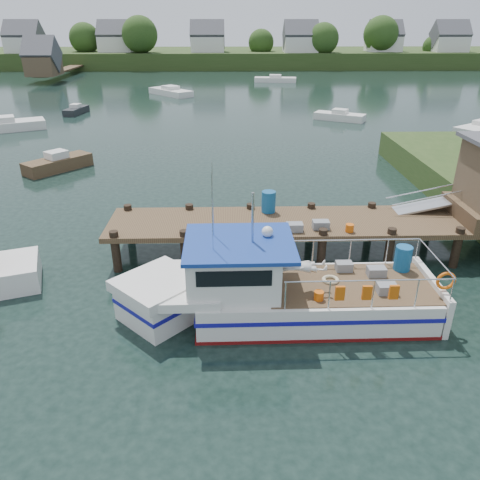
{
  "coord_description": "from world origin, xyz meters",
  "views": [
    {
      "loc": [
        -1.38,
        -16.53,
        8.42
      ],
      "look_at": [
        -1.0,
        -1.5,
        1.3
      ],
      "focal_mm": 35.0,
      "sensor_mm": 36.0,
      "label": 1
    }
  ],
  "objects_px": {
    "lobster_boat": "(274,291)",
    "moored_e": "(76,110)",
    "moored_d": "(171,92)",
    "moored_far": "(275,79)",
    "moored_rowboat": "(58,163)",
    "moored_b": "(340,116)",
    "dock": "(436,199)",
    "moored_a": "(4,125)"
  },
  "relations": [
    {
      "from": "moored_rowboat",
      "to": "moored_b",
      "type": "relative_size",
      "value": 0.85
    },
    {
      "from": "moored_far",
      "to": "moored_b",
      "type": "height_order",
      "value": "moored_far"
    },
    {
      "from": "moored_b",
      "to": "moored_d",
      "type": "xyz_separation_m",
      "value": [
        -17.21,
        16.16,
        0.04
      ]
    },
    {
      "from": "moored_rowboat",
      "to": "moored_d",
      "type": "relative_size",
      "value": 0.63
    },
    {
      "from": "moored_b",
      "to": "moored_d",
      "type": "height_order",
      "value": "moored_d"
    },
    {
      "from": "moored_a",
      "to": "moored_e",
      "type": "relative_size",
      "value": 1.86
    },
    {
      "from": "lobster_boat",
      "to": "moored_far",
      "type": "distance_m",
      "value": 60.4
    },
    {
      "from": "moored_far",
      "to": "moored_d",
      "type": "xyz_separation_m",
      "value": [
        -14.01,
        -12.85,
        0.03
      ]
    },
    {
      "from": "moored_b",
      "to": "moored_a",
      "type": "bearing_deg",
      "value": -178.31
    },
    {
      "from": "lobster_boat",
      "to": "moored_rowboat",
      "type": "relative_size",
      "value": 2.54
    },
    {
      "from": "moored_rowboat",
      "to": "moored_d",
      "type": "height_order",
      "value": "moored_rowboat"
    },
    {
      "from": "dock",
      "to": "moored_d",
      "type": "relative_size",
      "value": 2.61
    },
    {
      "from": "dock",
      "to": "moored_e",
      "type": "bearing_deg",
      "value": 126.62
    },
    {
      "from": "lobster_boat",
      "to": "moored_b",
      "type": "xyz_separation_m",
      "value": [
        8.89,
        31.12,
        -0.51
      ]
    },
    {
      "from": "lobster_boat",
      "to": "moored_e",
      "type": "xyz_separation_m",
      "value": [
        -16.22,
        34.95,
        -0.53
      ]
    },
    {
      "from": "moored_rowboat",
      "to": "moored_d",
      "type": "xyz_separation_m",
      "value": [
        3.49,
        31.34,
        -0.03
      ]
    },
    {
      "from": "lobster_boat",
      "to": "moored_a",
      "type": "distance_m",
      "value": 33.88
    },
    {
      "from": "lobster_boat",
      "to": "moored_rowboat",
      "type": "bearing_deg",
      "value": 125.95
    },
    {
      "from": "dock",
      "to": "moored_b",
      "type": "relative_size",
      "value": 3.53
    },
    {
      "from": "moored_rowboat",
      "to": "moored_e",
      "type": "height_order",
      "value": "moored_rowboat"
    },
    {
      "from": "moored_b",
      "to": "moored_e",
      "type": "distance_m",
      "value": 25.39
    },
    {
      "from": "moored_rowboat",
      "to": "dock",
      "type": "bearing_deg",
      "value": -52.08
    },
    {
      "from": "moored_rowboat",
      "to": "moored_b",
      "type": "xyz_separation_m",
      "value": [
        20.7,
        15.18,
        -0.07
      ]
    },
    {
      "from": "lobster_boat",
      "to": "moored_b",
      "type": "bearing_deg",
      "value": 73.48
    },
    {
      "from": "moored_rowboat",
      "to": "moored_e",
      "type": "distance_m",
      "value": 19.52
    },
    {
      "from": "moored_far",
      "to": "moored_a",
      "type": "xyz_separation_m",
      "value": [
        -25.66,
        -32.76,
        0.05
      ]
    },
    {
      "from": "lobster_boat",
      "to": "moored_e",
      "type": "distance_m",
      "value": 38.54
    },
    {
      "from": "moored_d",
      "to": "lobster_boat",
      "type": "bearing_deg",
      "value": -90.71
    },
    {
      "from": "moored_far",
      "to": "moored_e",
      "type": "bearing_deg",
      "value": -139.6
    },
    {
      "from": "moored_b",
      "to": "moored_e",
      "type": "bearing_deg",
      "value": 165.6
    },
    {
      "from": "moored_a",
      "to": "moored_d",
      "type": "distance_m",
      "value": 23.07
    },
    {
      "from": "moored_a",
      "to": "moored_b",
      "type": "distance_m",
      "value": 29.1
    },
    {
      "from": "moored_d",
      "to": "moored_e",
      "type": "distance_m",
      "value": 14.64
    },
    {
      "from": "dock",
      "to": "moored_d",
      "type": "distance_m",
      "value": 45.48
    },
    {
      "from": "moored_far",
      "to": "moored_e",
      "type": "relative_size",
      "value": 1.75
    },
    {
      "from": "moored_rowboat",
      "to": "moored_d",
      "type": "distance_m",
      "value": 31.53
    },
    {
      "from": "dock",
      "to": "moored_far",
      "type": "relative_size",
      "value": 2.64
    },
    {
      "from": "moored_far",
      "to": "moored_rowboat",
      "type": "bearing_deg",
      "value": -120.18
    },
    {
      "from": "moored_rowboat",
      "to": "moored_b",
      "type": "bearing_deg",
      "value": 16.49
    },
    {
      "from": "dock",
      "to": "moored_rowboat",
      "type": "xyz_separation_m",
      "value": [
        -18.35,
        11.61,
        -1.8
      ]
    },
    {
      "from": "dock",
      "to": "moored_d",
      "type": "height_order",
      "value": "dock"
    },
    {
      "from": "lobster_boat",
      "to": "moored_far",
      "type": "xyz_separation_m",
      "value": [
        5.68,
        60.12,
        -0.5
      ]
    }
  ]
}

